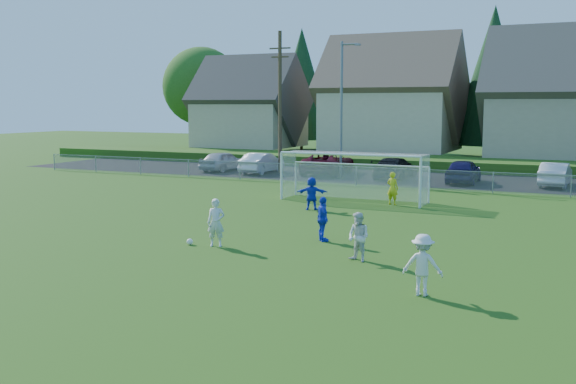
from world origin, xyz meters
name	(u,v)px	position (x,y,z in m)	size (l,w,h in m)	color
ground	(175,270)	(0.00, 0.00, 0.00)	(160.00, 160.00, 0.00)	#193D0C
asphalt_lot	(412,178)	(0.00, 27.50, 0.01)	(60.00, 60.00, 0.00)	black
grass_embankment	(437,164)	(0.00, 35.00, 0.40)	(70.00, 6.00, 0.80)	#1E420F
soccer_ball	(190,242)	(-1.60, 3.26, 0.11)	(0.22, 0.22, 0.22)	white
player_white_a	(216,223)	(-0.63, 3.44, 0.83)	(0.61, 0.40, 1.67)	silver
player_white_b	(359,237)	(4.60, 3.38, 0.78)	(0.75, 0.59, 1.55)	silver
player_white_c	(423,265)	(7.34, 0.47, 0.81)	(1.04, 0.60, 1.61)	silver
player_blue_a	(323,219)	(2.40, 5.81, 0.81)	(0.95, 0.40, 1.62)	#1533C9
player_blue_b	(312,193)	(-0.82, 12.38, 0.77)	(1.43, 0.46, 1.54)	#1533C9
goalkeeper	(393,188)	(2.16, 15.50, 0.81)	(0.59, 0.39, 1.63)	#CBCC18
car_a	(223,161)	(-13.99, 26.61, 0.73)	(1.73, 4.31, 1.47)	#A7A9AF
car_b	(262,163)	(-10.67, 26.41, 0.72)	(1.53, 4.40, 1.45)	white
car_c	(328,163)	(-6.04, 27.59, 0.81)	(2.69, 5.83, 1.62)	#580A19
car_d	(395,168)	(-1.02, 26.93, 0.71)	(1.98, 4.86, 1.41)	black
car_e	(463,171)	(3.59, 26.25, 0.76)	(1.79, 4.44, 1.51)	#14113E
car_f	(555,174)	(8.92, 26.87, 0.72)	(1.52, 4.37, 1.44)	silver
soccer_goal	(355,169)	(0.00, 16.05, 1.63)	(7.42, 1.90, 2.50)	white
chainlink_fence	(388,177)	(0.00, 22.00, 0.63)	(52.06, 0.06, 1.20)	gray
streetlight	(342,105)	(-4.45, 26.00, 4.84)	(1.38, 0.18, 9.00)	slate
utility_pole	(280,101)	(-9.50, 27.00, 5.15)	(1.60, 0.26, 10.00)	#473321
houses_row	(483,75)	(1.97, 42.46, 7.33)	(53.90, 11.45, 13.27)	tan
tree_row	(483,82)	(1.04, 48.74, 6.91)	(65.98, 12.36, 13.80)	#382616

